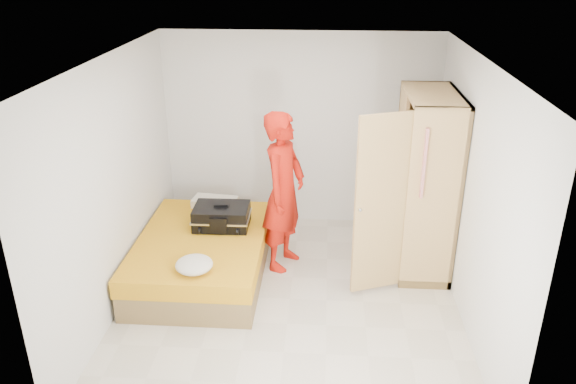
# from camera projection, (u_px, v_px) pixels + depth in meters

# --- Properties ---
(room) EXTENTS (4.00, 4.02, 2.60)m
(room) POSITION_uv_depth(u_px,v_px,m) (290.00, 190.00, 5.63)
(room) COLOR beige
(room) RESTS_ON ground
(bed) EXTENTS (1.42, 2.02, 0.50)m
(bed) POSITION_uv_depth(u_px,v_px,m) (202.00, 256.00, 6.51)
(bed) COLOR olive
(bed) RESTS_ON ground
(wardrobe) EXTENTS (1.14, 1.40, 2.10)m
(wardrobe) POSITION_uv_depth(u_px,v_px,m) (421.00, 189.00, 6.43)
(wardrobe) COLOR #E4B06F
(wardrobe) RESTS_ON ground
(person) EXTENTS (0.66, 0.81, 1.90)m
(person) POSITION_uv_depth(u_px,v_px,m) (284.00, 192.00, 6.47)
(person) COLOR red
(person) RESTS_ON ground
(suitcase) EXTENTS (0.67, 0.50, 0.29)m
(suitcase) POSITION_uv_depth(u_px,v_px,m) (222.00, 217.00, 6.61)
(suitcase) COLOR black
(suitcase) RESTS_ON bed
(round_cushion) EXTENTS (0.38, 0.38, 0.15)m
(round_cushion) POSITION_uv_depth(u_px,v_px,m) (194.00, 265.00, 5.71)
(round_cushion) COLOR beige
(round_cushion) RESTS_ON bed
(pillow) EXTENTS (0.59, 0.35, 0.10)m
(pillow) POSITION_uv_depth(u_px,v_px,m) (215.00, 202.00, 7.17)
(pillow) COLOR beige
(pillow) RESTS_ON bed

